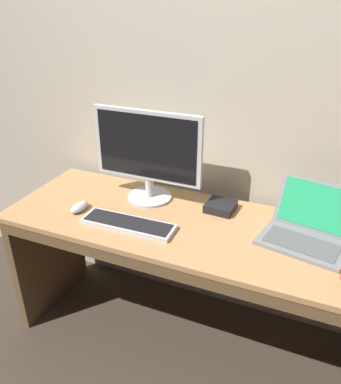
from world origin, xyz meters
The scene contains 8 objects.
ground_plane centered at (0.00, 0.00, 0.00)m, with size 14.00×14.00×0.00m, color #382D23.
back_wall centered at (0.00, 0.37, 1.38)m, with size 4.74×0.04×2.75m, color #ADA38E.
desk centered at (0.00, -0.01, 0.52)m, with size 1.77×0.61×0.72m.
laptop_space_gray centered at (0.47, 0.06, 0.76)m, with size 0.39×0.36×0.22m.
external_monitor centered at (-0.29, 0.14, 0.96)m, with size 0.55×0.22×0.45m.
wired_keyboard centered at (-0.27, -0.13, 0.73)m, with size 0.43×0.14×0.02m.
computer_mouse centered at (-0.55, -0.10, 0.73)m, with size 0.06×0.11×0.04m, color #B7B7BC.
external_drive_box centered at (0.07, 0.17, 0.73)m, with size 0.13×0.13×0.04m, color black.
Camera 1 is at (0.48, -1.41, 1.65)m, focal length 36.49 mm.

